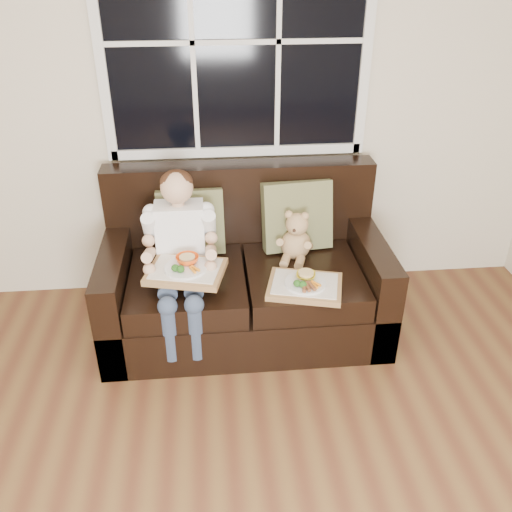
{
  "coord_description": "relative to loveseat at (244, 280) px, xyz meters",
  "views": [
    {
      "loc": [
        0.02,
        -0.85,
        2.15
      ],
      "look_at": [
        0.28,
        1.85,
        0.57
      ],
      "focal_mm": 38.0,
      "sensor_mm": 36.0,
      "label": 1
    }
  ],
  "objects": [
    {
      "name": "room_walls",
      "position": [
        -0.22,
        -2.02,
        1.28
      ],
      "size": [
        4.52,
        5.02,
        2.71
      ],
      "color": "beige",
      "rests_on": "ground"
    },
    {
      "name": "window_back",
      "position": [
        -0.0,
        0.46,
        1.34
      ],
      "size": [
        1.62,
        0.04,
        1.37
      ],
      "color": "black",
      "rests_on": "room_walls"
    },
    {
      "name": "loveseat",
      "position": [
        0.0,
        0.0,
        0.0
      ],
      "size": [
        1.7,
        0.92,
        0.96
      ],
      "color": "black",
      "rests_on": "ground"
    },
    {
      "name": "pillow_left",
      "position": [
        -0.32,
        0.15,
        0.34
      ],
      "size": [
        0.41,
        0.2,
        0.42
      ],
      "rotation": [
        -0.21,
        0.0,
        0.05
      ],
      "color": "olive",
      "rests_on": "loveseat"
    },
    {
      "name": "pillow_right",
      "position": [
        0.35,
        0.15,
        0.36
      ],
      "size": [
        0.45,
        0.25,
        0.45
      ],
      "rotation": [
        -0.21,
        0.0,
        0.12
      ],
      "color": "olive",
      "rests_on": "loveseat"
    },
    {
      "name": "child",
      "position": [
        -0.37,
        -0.12,
        0.35
      ],
      "size": [
        0.41,
        0.61,
        0.93
      ],
      "color": "white",
      "rests_on": "loveseat"
    },
    {
      "name": "teddy_bear",
      "position": [
        0.32,
        0.01,
        0.27
      ],
      "size": [
        0.23,
        0.27,
        0.33
      ],
      "rotation": [
        0.0,
        0.0,
        -0.32
      ],
      "color": "tan",
      "rests_on": "loveseat"
    },
    {
      "name": "tray_left",
      "position": [
        -0.34,
        -0.28,
        0.27
      ],
      "size": [
        0.48,
        0.41,
        0.1
      ],
      "rotation": [
        0.0,
        0.0,
        -0.25
      ],
      "color": "#976A44",
      "rests_on": "child"
    },
    {
      "name": "tray_right",
      "position": [
        0.32,
        -0.35,
        0.17
      ],
      "size": [
        0.48,
        0.41,
        0.09
      ],
      "rotation": [
        0.0,
        0.0,
        -0.25
      ],
      "color": "#976A44",
      "rests_on": "loveseat"
    }
  ]
}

